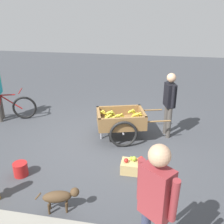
{
  "coord_description": "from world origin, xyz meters",
  "views": [
    {
      "loc": [
        -1.09,
        5.04,
        2.94
      ],
      "look_at": [
        -0.11,
        -0.14,
        0.75
      ],
      "focal_mm": 40.51,
      "sensor_mm": 36.0,
      "label": 1
    }
  ],
  "objects_px": {
    "mixed_fruit_crate": "(133,166)",
    "fruit_cart": "(121,121)",
    "vendor_person": "(169,100)",
    "plastic_bucket": "(21,169)",
    "dog": "(60,197)",
    "bicycle": "(6,108)",
    "bystander_person": "(156,201)"
  },
  "relations": [
    {
      "from": "fruit_cart",
      "to": "bystander_person",
      "type": "xyz_separation_m",
      "value": [
        -0.87,
        3.23,
        0.6
      ]
    },
    {
      "from": "plastic_bucket",
      "to": "bystander_person",
      "type": "distance_m",
      "value": 3.0
    },
    {
      "from": "mixed_fruit_crate",
      "to": "dog",
      "type": "bearing_deg",
      "value": 50.55
    },
    {
      "from": "vendor_person",
      "to": "bicycle",
      "type": "relative_size",
      "value": 0.99
    },
    {
      "from": "bicycle",
      "to": "mixed_fruit_crate",
      "type": "xyz_separation_m",
      "value": [
        -3.76,
        1.8,
        -0.22
      ]
    },
    {
      "from": "vendor_person",
      "to": "mixed_fruit_crate",
      "type": "xyz_separation_m",
      "value": [
        0.65,
        1.66,
        -0.81
      ]
    },
    {
      "from": "vendor_person",
      "to": "plastic_bucket",
      "type": "bearing_deg",
      "value": 38.43
    },
    {
      "from": "vendor_person",
      "to": "dog",
      "type": "distance_m",
      "value": 3.38
    },
    {
      "from": "vendor_person",
      "to": "dog",
      "type": "xyz_separation_m",
      "value": [
        1.65,
        2.87,
        -0.67
      ]
    },
    {
      "from": "fruit_cart",
      "to": "dog",
      "type": "relative_size",
      "value": 2.77
    },
    {
      "from": "dog",
      "to": "mixed_fruit_crate",
      "type": "xyz_separation_m",
      "value": [
        -1.0,
        -1.21,
        -0.14
      ]
    },
    {
      "from": "fruit_cart",
      "to": "vendor_person",
      "type": "bearing_deg",
      "value": -163.12
    },
    {
      "from": "plastic_bucket",
      "to": "bystander_person",
      "type": "relative_size",
      "value": 0.16
    },
    {
      "from": "vendor_person",
      "to": "dog",
      "type": "bearing_deg",
      "value": 60.17
    },
    {
      "from": "vendor_person",
      "to": "mixed_fruit_crate",
      "type": "bearing_deg",
      "value": 68.63
    },
    {
      "from": "fruit_cart",
      "to": "vendor_person",
      "type": "relative_size",
      "value": 1.15
    },
    {
      "from": "mixed_fruit_crate",
      "to": "fruit_cart",
      "type": "bearing_deg",
      "value": -71.22
    },
    {
      "from": "vendor_person",
      "to": "fruit_cart",
      "type": "bearing_deg",
      "value": 16.88
    },
    {
      "from": "vendor_person",
      "to": "bicycle",
      "type": "distance_m",
      "value": 4.45
    },
    {
      "from": "bicycle",
      "to": "mixed_fruit_crate",
      "type": "distance_m",
      "value": 4.17
    },
    {
      "from": "bicycle",
      "to": "plastic_bucket",
      "type": "xyz_separation_m",
      "value": [
        -1.69,
        2.29,
        -0.22
      ]
    },
    {
      "from": "fruit_cart",
      "to": "mixed_fruit_crate",
      "type": "bearing_deg",
      "value": 108.78
    },
    {
      "from": "vendor_person",
      "to": "bystander_person",
      "type": "xyz_separation_m",
      "value": [
        0.23,
        3.57,
        0.1
      ]
    },
    {
      "from": "bystander_person",
      "to": "mixed_fruit_crate",
      "type": "bearing_deg",
      "value": -77.64
    },
    {
      "from": "dog",
      "to": "fruit_cart",
      "type": "bearing_deg",
      "value": -102.16
    },
    {
      "from": "vendor_person",
      "to": "mixed_fruit_crate",
      "type": "relative_size",
      "value": 3.57
    },
    {
      "from": "dog",
      "to": "mixed_fruit_crate",
      "type": "height_order",
      "value": "dog"
    },
    {
      "from": "bystander_person",
      "to": "fruit_cart",
      "type": "bearing_deg",
      "value": -74.96
    },
    {
      "from": "vendor_person",
      "to": "plastic_bucket",
      "type": "distance_m",
      "value": 3.56
    },
    {
      "from": "bicycle",
      "to": "mixed_fruit_crate",
      "type": "bearing_deg",
      "value": 154.42
    },
    {
      "from": "fruit_cart",
      "to": "vendor_person",
      "type": "xyz_separation_m",
      "value": [
        -1.1,
        -0.33,
        0.5
      ]
    },
    {
      "from": "vendor_person",
      "to": "plastic_bucket",
      "type": "xyz_separation_m",
      "value": [
        2.72,
        2.16,
        -0.8
      ]
    }
  ]
}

